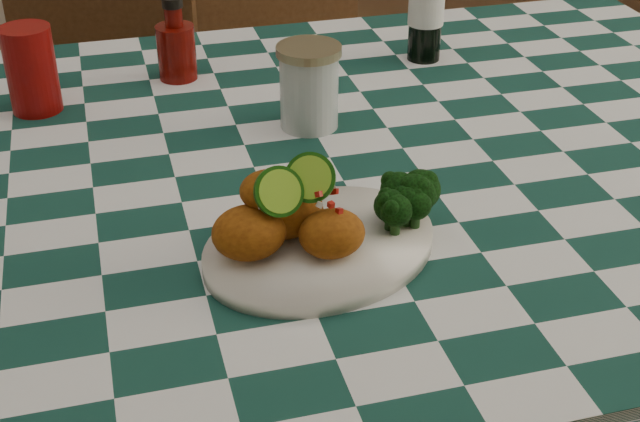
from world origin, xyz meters
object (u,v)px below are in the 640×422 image
object	(u,v)px
dining_table	(264,392)
fried_chicken_pile	(297,205)
wooden_chair_left	(92,172)
wooden_chair_right	(304,142)
plate	(320,247)
mason_jar	(309,87)
red_tumbler	(31,69)
ketchup_bottle	(175,39)

from	to	relation	value
dining_table	fried_chicken_pile	world-z (taller)	fried_chicken_pile
wooden_chair_left	wooden_chair_right	distance (m)	0.46
plate	mason_jar	distance (m)	0.33
fried_chicken_pile	mason_jar	distance (m)	0.33
wooden_chair_left	wooden_chair_right	size ratio (longest dim) A/B	0.96
red_tumbler	wooden_chair_left	bearing A→B (deg)	83.17
ketchup_bottle	wooden_chair_right	xyz separation A→B (m)	(0.29, 0.36, -0.40)
dining_table	mason_jar	bearing A→B (deg)	45.03
dining_table	wooden_chair_left	world-z (taller)	wooden_chair_left
dining_table	wooden_chair_left	xyz separation A→B (m)	(-0.22, 0.69, 0.05)
red_tumbler	dining_table	bearing A→B (deg)	-43.25
plate	red_tumbler	distance (m)	0.56
ketchup_bottle	mason_jar	size ratio (longest dim) A/B	1.10
plate	fried_chicken_pile	world-z (taller)	fried_chicken_pile
fried_chicken_pile	wooden_chair_right	bearing A→B (deg)	75.60
plate	wooden_chair_right	xyz separation A→B (m)	(0.21, 0.90, -0.34)
plate	ketchup_bottle	world-z (taller)	ketchup_bottle
ketchup_bottle	mason_jar	bearing A→B (deg)	-54.56
fried_chicken_pile	red_tumbler	distance (m)	0.55
wooden_chair_right	dining_table	bearing A→B (deg)	-118.55
red_tumbler	mason_jar	xyz separation A→B (m)	(0.37, -0.15, -0.00)
wooden_chair_right	plate	bearing A→B (deg)	-112.29
ketchup_bottle	wooden_chair_right	distance (m)	0.61
plate	wooden_chair_right	distance (m)	0.98
mason_jar	wooden_chair_left	world-z (taller)	mason_jar
mason_jar	wooden_chair_left	xyz separation A→B (m)	(-0.32, 0.59, -0.41)
ketchup_bottle	wooden_chair_left	size ratio (longest dim) A/B	0.15
wooden_chair_left	wooden_chair_right	bearing A→B (deg)	18.40
dining_table	red_tumbler	bearing A→B (deg)	136.75
red_tumbler	ketchup_bottle	xyz separation A→B (m)	(0.21, 0.07, 0.00)
dining_table	ketchup_bottle	world-z (taller)	ketchup_bottle
fried_chicken_pile	ketchup_bottle	xyz separation A→B (m)	(-0.06, 0.54, -0.00)
fried_chicken_pile	wooden_chair_left	distance (m)	1.02
plate	fried_chicken_pile	size ratio (longest dim) A/B	1.82
plate	red_tumbler	size ratio (longest dim) A/B	2.17
ketchup_bottle	wooden_chair_left	distance (m)	0.58
wooden_chair_left	wooden_chair_right	xyz separation A→B (m)	(0.46, -0.01, 0.02)
mason_jar	wooden_chair_right	distance (m)	0.71
dining_table	wooden_chair_left	bearing A→B (deg)	107.53
fried_chicken_pile	red_tumbler	world-z (taller)	red_tumbler
plate	wooden_chair_left	size ratio (longest dim) A/B	0.31
ketchup_bottle	wooden_chair_left	bearing A→B (deg)	113.59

